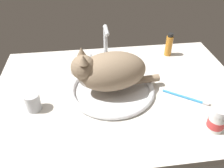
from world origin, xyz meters
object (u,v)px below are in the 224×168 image
Objects in this scene: pill_bottle at (217,120)px; amber_bottle at (169,45)px; metal_jar at (33,102)px; cat at (108,72)px; faucet at (106,49)px; toothbrush at (186,97)px; sink_basin at (112,89)px.

pill_bottle is 0.81× the size of amber_bottle.
cat is at bearing 12.66° from metal_jar.
metal_jar is (-31.84, -30.42, -4.35)cm from faucet.
cat is 2.31× the size of toothbrush.
faucet is 2.01× the size of pill_bottle.
metal_jar is at bearing 178.31° from toothbrush.
faucet is at bearing 133.08° from toothbrush.
toothbrush is (62.00, -1.83, -3.02)cm from metal_jar.
metal_jar is 0.58× the size of amber_bottle.
amber_bottle is (33.99, 27.23, 4.86)cm from sink_basin.
amber_bottle is (65.83, 34.15, 2.27)cm from metal_jar.
cat is at bearing 143.91° from pill_bottle.
amber_bottle is 0.76× the size of toothbrush.
cat is 44.16cm from pill_bottle.
metal_jar is at bearing -152.58° from amber_bottle.
cat reaches higher than pill_bottle.
faucet is 44.77cm from toothbrush.
cat is at bearing -94.41° from faucet.
pill_bottle is (33.54, -25.95, 3.67)cm from sink_basin.
sink_basin is 43.82cm from amber_bottle.
cat reaches higher than amber_bottle.
cat is 45.35cm from amber_bottle.
metal_jar is 62.10cm from toothbrush.
pill_bottle is (33.54, -49.46, -3.27)cm from faucet.
metal_jar reaches higher than toothbrush.
cat is 31.56cm from metal_jar.
sink_basin is at bearing 5.49° from cat.
cat is 3.74× the size of pill_bottle.
pill_bottle is at bearing -36.09° from cat.
pill_bottle is 53.20cm from amber_bottle.
metal_jar is at bearing 163.77° from pill_bottle.
toothbrush is at bearing -96.06° from amber_bottle.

